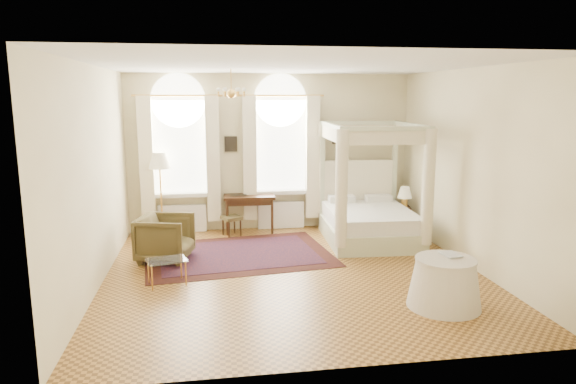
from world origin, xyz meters
name	(u,v)px	position (x,y,z in m)	size (l,w,h in m)	color
ground	(294,273)	(0.00, 0.00, 0.00)	(6.00, 6.00, 0.00)	#AB7631
room_walls	(294,152)	(0.00, 0.00, 1.98)	(6.00, 6.00, 6.00)	#FFF4C2
window_left	(180,163)	(-1.90, 2.87, 1.49)	(1.62, 0.27, 3.29)	white
window_right	(281,161)	(0.20, 2.87, 1.49)	(1.62, 0.27, 3.29)	white
chandelier	(231,92)	(-0.90, 1.20, 2.91)	(0.51, 0.45, 0.50)	gold
wall_pictures	(275,141)	(0.09, 2.97, 1.89)	(2.54, 0.03, 0.39)	black
canopy_bed	(370,215)	(1.79, 1.64, 0.53)	(1.86, 2.24, 2.32)	#BCC19D
nightstand	(401,219)	(2.70, 2.30, 0.26)	(0.37, 0.33, 0.53)	#361E0E
nightstand_lamp	(405,194)	(2.73, 2.22, 0.82)	(0.30, 0.30, 0.44)	gold
writing_desk	(249,201)	(-0.50, 2.70, 0.68)	(1.08, 0.59, 0.79)	#361E0E
laptop	(238,195)	(-0.73, 2.71, 0.81)	(0.34, 0.22, 0.03)	black
stool	(232,219)	(-0.89, 2.47, 0.34)	(0.47, 0.47, 0.41)	#4A411F
armchair	(165,238)	(-2.11, 1.03, 0.40)	(0.86, 0.88, 0.80)	#44391D
coffee_table	(167,262)	(-2.00, -0.19, 0.36)	(0.67, 0.54, 0.40)	silver
floor_lamp	(160,165)	(-2.30, 2.70, 1.47)	(0.44, 0.44, 1.72)	gold
oriental_rug	(238,254)	(-0.84, 1.14, 0.01)	(3.54, 2.74, 0.01)	#39140D
side_table	(445,283)	(1.81, -1.63, 0.34)	(1.00, 1.00, 0.68)	beige
book	(443,255)	(1.82, -1.52, 0.70)	(0.22, 0.30, 0.03)	black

